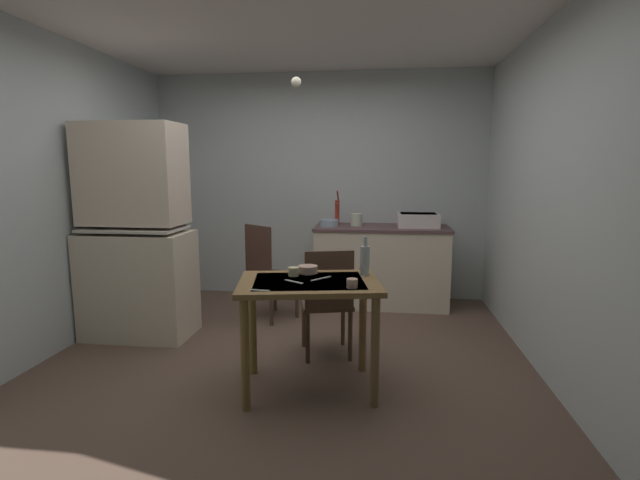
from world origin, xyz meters
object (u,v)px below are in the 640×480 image
(sink_basin, at_px, (418,220))
(chair_by_counter, at_px, (267,271))
(dining_table, at_px, (309,299))
(chair_far_side, at_px, (327,300))
(mixing_bowl_counter, at_px, (329,223))
(mug_tall, at_px, (294,272))
(hand_pump, at_px, (337,210))
(hutch_cabinet, at_px, (136,239))
(glass_bottle, at_px, (365,260))
(serving_bowl_wide, at_px, (308,269))

(sink_basin, xyz_separation_m, chair_by_counter, (-1.52, -0.67, -0.46))
(dining_table, bearing_deg, chair_far_side, 83.62)
(mixing_bowl_counter, relative_size, mug_tall, 2.70)
(hand_pump, distance_m, chair_far_side, 1.68)
(hutch_cabinet, bearing_deg, glass_bottle, -17.27)
(hutch_cabinet, bearing_deg, sink_basin, 26.00)
(hand_pump, distance_m, serving_bowl_wide, 1.93)
(mixing_bowl_counter, bearing_deg, chair_by_counter, -131.86)
(sink_basin, bearing_deg, chair_by_counter, -156.20)
(hand_pump, distance_m, chair_by_counter, 1.11)
(sink_basin, xyz_separation_m, hand_pump, (-0.89, 0.05, 0.09))
(mug_tall, bearing_deg, mixing_bowl_counter, 88.58)
(chair_by_counter, bearing_deg, hand_pump, 48.43)
(hutch_cabinet, xyz_separation_m, mug_tall, (1.56, -0.71, -0.09))
(sink_basin, distance_m, serving_bowl_wide, 2.09)
(chair_far_side, bearing_deg, glass_bottle, -49.64)
(hand_pump, relative_size, serving_bowl_wide, 2.77)
(mug_tall, bearing_deg, sink_basin, 62.73)
(hutch_cabinet, height_order, serving_bowl_wide, hutch_cabinet)
(hand_pump, height_order, mixing_bowl_counter, hand_pump)
(dining_table, relative_size, chair_far_side, 1.16)
(hand_pump, bearing_deg, mug_tall, -93.60)
(hand_pump, relative_size, mixing_bowl_counter, 1.91)
(chair_by_counter, xyz_separation_m, serving_bowl_wide, (0.60, -1.20, 0.30))
(hutch_cabinet, height_order, sink_basin, hutch_cabinet)
(mug_tall, height_order, glass_bottle, glass_bottle)
(dining_table, bearing_deg, mug_tall, 135.21)
(chair_by_counter, distance_m, serving_bowl_wide, 1.37)
(hutch_cabinet, relative_size, chair_by_counter, 1.96)
(mixing_bowl_counter, relative_size, serving_bowl_wide, 1.45)
(chair_by_counter, bearing_deg, hutch_cabinet, -150.95)
(sink_basin, relative_size, mixing_bowl_counter, 2.16)
(dining_table, bearing_deg, sink_basin, 67.10)
(mixing_bowl_counter, relative_size, chair_by_counter, 0.21)
(hutch_cabinet, xyz_separation_m, hand_pump, (1.68, 1.30, 0.16))
(chair_far_side, xyz_separation_m, glass_bottle, (0.30, -0.36, 0.41))
(chair_far_side, xyz_separation_m, chair_by_counter, (-0.70, 0.86, 0.03))
(chair_by_counter, height_order, mug_tall, chair_by_counter)
(chair_far_side, relative_size, mug_tall, 11.87)
(hand_pump, bearing_deg, serving_bowl_wide, -91.19)
(hutch_cabinet, height_order, hand_pump, hutch_cabinet)
(serving_bowl_wide, distance_m, mug_tall, 0.13)
(sink_basin, bearing_deg, dining_table, -112.90)
(hutch_cabinet, bearing_deg, dining_table, -26.54)
(mixing_bowl_counter, bearing_deg, hand_pump, 50.39)
(mixing_bowl_counter, height_order, dining_table, mixing_bowl_counter)
(hand_pump, bearing_deg, mixing_bowl_counter, -129.61)
(serving_bowl_wide, bearing_deg, mixing_bowl_counter, 91.23)
(hand_pump, bearing_deg, hutch_cabinet, -142.34)
(hand_pump, relative_size, dining_table, 0.37)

